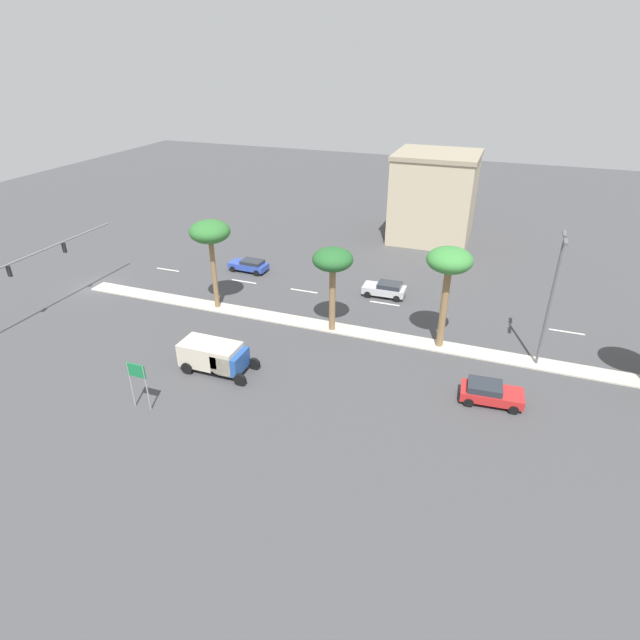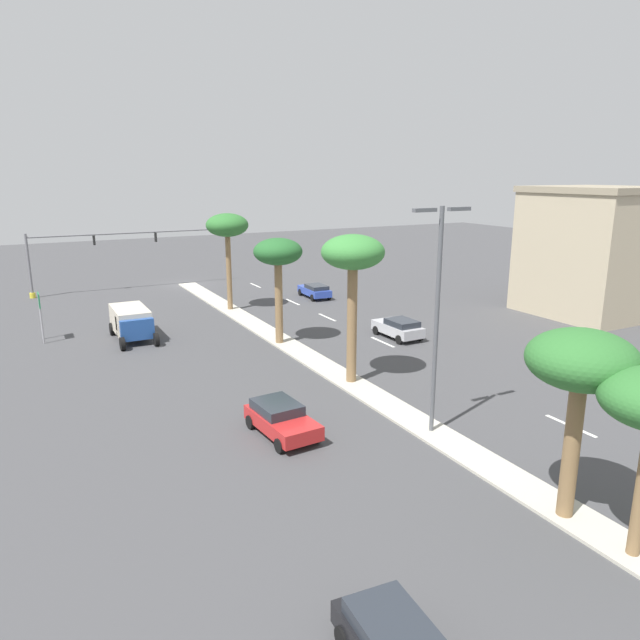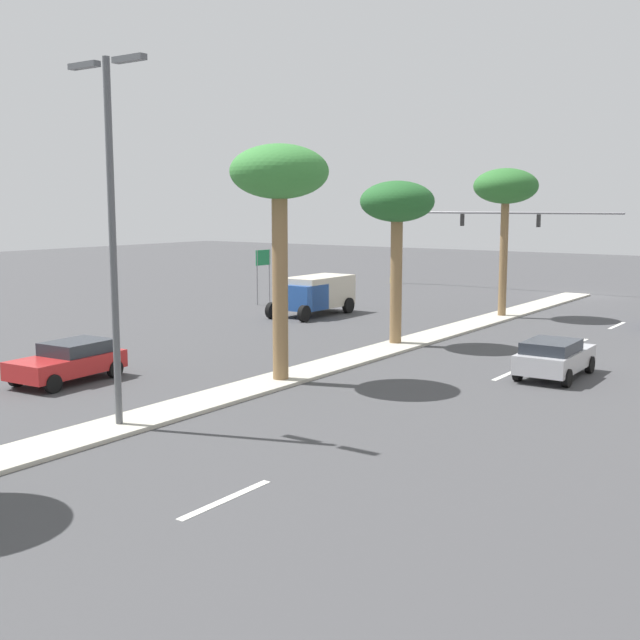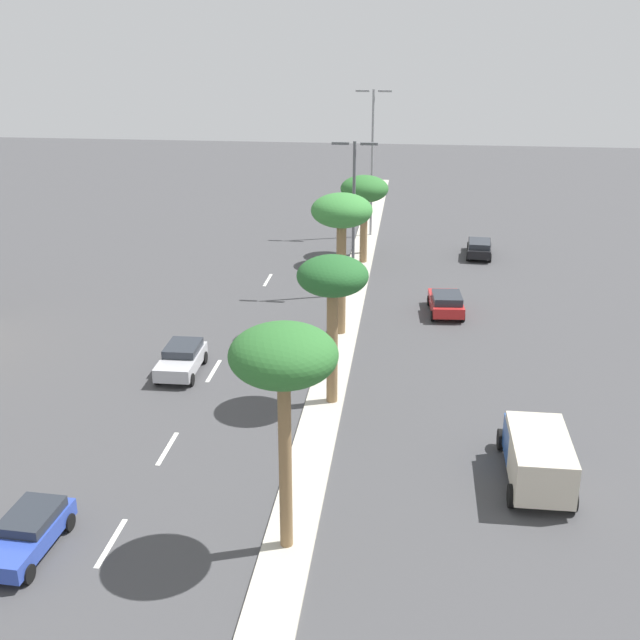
{
  "view_description": "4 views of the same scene",
  "coord_description": "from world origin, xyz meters",
  "px_view_note": "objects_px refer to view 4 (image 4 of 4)",
  "views": [
    {
      "loc": [
        36.44,
        37.18,
        21.19
      ],
      "look_at": [
        2.59,
        24.7,
        2.04
      ],
      "focal_mm": 28.92,
      "sensor_mm": 36.0,
      "label": 1
    },
    {
      "loc": [
        15.89,
        60.41,
        11.45
      ],
      "look_at": [
        0.9,
        31.99,
        3.34
      ],
      "focal_mm": 32.75,
      "sensor_mm": 36.0,
      "label": 2
    },
    {
      "loc": [
        -17.26,
        55.84,
        6.24
      ],
      "look_at": [
        0.76,
        30.23,
        1.73
      ],
      "focal_mm": 44.94,
      "sensor_mm": 36.0,
      "label": 3
    },
    {
      "loc": [
        3.83,
        -8.95,
        17.09
      ],
      "look_at": [
        -0.32,
        25.72,
        3.93
      ],
      "focal_mm": 44.4,
      "sensor_mm": 36.0,
      "label": 4
    }
  ],
  "objects_px": {
    "sedan_silver_front": "(182,359)",
    "street_lamp_rear": "(354,207)",
    "palm_tree_right": "(342,216)",
    "street_lamp_mid": "(372,154)",
    "palm_tree_rear": "(365,190)",
    "box_truck": "(537,454)",
    "sedan_red_far": "(446,302)",
    "palm_tree_center": "(283,361)",
    "palm_tree_mid": "(333,281)",
    "sedan_blue_rear": "(27,533)",
    "palm_tree_inboard": "(364,191)",
    "sedan_black_outboard": "(479,247)"
  },
  "relations": [
    {
      "from": "palm_tree_rear",
      "to": "sedan_red_far",
      "type": "xyz_separation_m",
      "value": [
        6.0,
        -12.96,
        -4.33
      ]
    },
    {
      "from": "palm_tree_inboard",
      "to": "street_lamp_rear",
      "type": "xyz_separation_m",
      "value": [
        -0.19,
        -7.48,
        0.48
      ]
    },
    {
      "from": "street_lamp_rear",
      "to": "sedan_black_outboard",
      "type": "xyz_separation_m",
      "value": [
        9.04,
        10.42,
        -5.25
      ]
    },
    {
      "from": "palm_tree_right",
      "to": "sedan_silver_front",
      "type": "distance_m",
      "value": 11.77
    },
    {
      "from": "street_lamp_rear",
      "to": "sedan_blue_rear",
      "type": "bearing_deg",
      "value": -107.19
    },
    {
      "from": "palm_tree_center",
      "to": "street_lamp_rear",
      "type": "bearing_deg",
      "value": 89.86
    },
    {
      "from": "street_lamp_rear",
      "to": "sedan_silver_front",
      "type": "distance_m",
      "value": 16.53
    },
    {
      "from": "palm_tree_center",
      "to": "palm_tree_inboard",
      "type": "relative_size",
      "value": 1.24
    },
    {
      "from": "street_lamp_rear",
      "to": "sedan_black_outboard",
      "type": "distance_m",
      "value": 14.76
    },
    {
      "from": "palm_tree_right",
      "to": "street_lamp_rear",
      "type": "distance_m",
      "value": 7.36
    },
    {
      "from": "palm_tree_mid",
      "to": "palm_tree_inboard",
      "type": "distance_m",
      "value": 23.69
    },
    {
      "from": "palm_tree_right",
      "to": "street_lamp_mid",
      "type": "relative_size",
      "value": 0.68
    },
    {
      "from": "sedan_red_far",
      "to": "sedan_black_outboard",
      "type": "height_order",
      "value": "sedan_red_far"
    },
    {
      "from": "street_lamp_rear",
      "to": "sedan_blue_rear",
      "type": "distance_m",
      "value": 30.49
    },
    {
      "from": "palm_tree_center",
      "to": "sedan_black_outboard",
      "type": "bearing_deg",
      "value": 76.48
    },
    {
      "from": "palm_tree_center",
      "to": "box_truck",
      "type": "bearing_deg",
      "value": 30.28
    },
    {
      "from": "palm_tree_right",
      "to": "street_lamp_rear",
      "type": "xyz_separation_m",
      "value": [
        0.11,
        7.28,
        -1.06
      ]
    },
    {
      "from": "palm_tree_right",
      "to": "sedan_silver_front",
      "type": "xyz_separation_m",
      "value": [
        -7.69,
        -6.33,
        -6.28
      ]
    },
    {
      "from": "palm_tree_center",
      "to": "street_lamp_rear",
      "type": "relative_size",
      "value": 0.81
    },
    {
      "from": "box_truck",
      "to": "street_lamp_rear",
      "type": "bearing_deg",
      "value": 112.24
    },
    {
      "from": "box_truck",
      "to": "sedan_blue_rear",
      "type": "bearing_deg",
      "value": -159.92
    },
    {
      "from": "palm_tree_rear",
      "to": "sedan_black_outboard",
      "type": "relative_size",
      "value": 1.3
    },
    {
      "from": "palm_tree_inboard",
      "to": "box_truck",
      "type": "xyz_separation_m",
      "value": [
        8.86,
        -29.62,
        -4.25
      ]
    },
    {
      "from": "palm_tree_right",
      "to": "palm_tree_center",
      "type": "bearing_deg",
      "value": -89.88
    },
    {
      "from": "sedan_blue_rear",
      "to": "palm_tree_rear",
      "type": "bearing_deg",
      "value": 76.93
    },
    {
      "from": "sedan_silver_front",
      "to": "street_lamp_rear",
      "type": "bearing_deg",
      "value": 60.19
    },
    {
      "from": "palm_tree_right",
      "to": "box_truck",
      "type": "bearing_deg",
      "value": -58.34
    },
    {
      "from": "sedan_red_far",
      "to": "palm_tree_inboard",
      "type": "bearing_deg",
      "value": 119.31
    },
    {
      "from": "palm_tree_right",
      "to": "sedan_red_far",
      "type": "relative_size",
      "value": 1.96
    },
    {
      "from": "sedan_black_outboard",
      "to": "sedan_silver_front",
      "type": "distance_m",
      "value": 29.34
    },
    {
      "from": "sedan_silver_front",
      "to": "sedan_blue_rear",
      "type": "xyz_separation_m",
      "value": [
        -1.08,
        -15.08,
        -0.05
      ]
    },
    {
      "from": "palm_tree_rear",
      "to": "box_truck",
      "type": "relative_size",
      "value": 1.07
    },
    {
      "from": "sedan_silver_front",
      "to": "box_truck",
      "type": "xyz_separation_m",
      "value": [
        16.85,
        -8.53,
        0.48
      ]
    },
    {
      "from": "palm_tree_center",
      "to": "sedan_silver_front",
      "type": "relative_size",
      "value": 2.0
    },
    {
      "from": "palm_tree_right",
      "to": "palm_tree_rear",
      "type": "height_order",
      "value": "palm_tree_right"
    },
    {
      "from": "street_lamp_rear",
      "to": "sedan_black_outboard",
      "type": "height_order",
      "value": "street_lamp_rear"
    },
    {
      "from": "palm_tree_mid",
      "to": "sedan_silver_front",
      "type": "bearing_deg",
      "value": 162.28
    },
    {
      "from": "palm_tree_rear",
      "to": "street_lamp_rear",
      "type": "relative_size",
      "value": 0.59
    },
    {
      "from": "street_lamp_mid",
      "to": "sedan_red_far",
      "type": "bearing_deg",
      "value": -72.71
    },
    {
      "from": "sedan_red_far",
      "to": "sedan_blue_rear",
      "type": "xyz_separation_m",
      "value": [
        -14.97,
        -25.67,
        -0.04
      ]
    },
    {
      "from": "palm_tree_center",
      "to": "street_lamp_rear",
      "type": "distance_m",
      "value": 27.49
    },
    {
      "from": "palm_tree_center",
      "to": "palm_tree_rear",
      "type": "distance_m",
      "value": 37.45
    },
    {
      "from": "sedan_red_far",
      "to": "palm_tree_center",
      "type": "bearing_deg",
      "value": -104.14
    },
    {
      "from": "palm_tree_inboard",
      "to": "palm_tree_center",
      "type": "bearing_deg",
      "value": -90.43
    },
    {
      "from": "palm_tree_inboard",
      "to": "sedan_silver_front",
      "type": "bearing_deg",
      "value": -110.76
    },
    {
      "from": "palm_tree_mid",
      "to": "palm_tree_inboard",
      "type": "bearing_deg",
      "value": 90.31
    },
    {
      "from": "palm_tree_mid",
      "to": "street_lamp_mid",
      "type": "bearing_deg",
      "value": 90.1
    },
    {
      "from": "palm_tree_mid",
      "to": "sedan_black_outboard",
      "type": "relative_size",
      "value": 1.57
    },
    {
      "from": "palm_tree_rear",
      "to": "sedan_red_far",
      "type": "relative_size",
      "value": 1.42
    },
    {
      "from": "palm_tree_center",
      "to": "sedan_blue_rear",
      "type": "distance_m",
      "value": 10.93
    }
  ]
}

